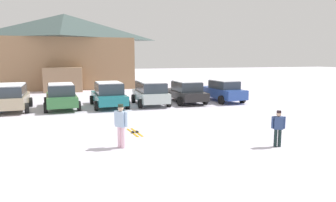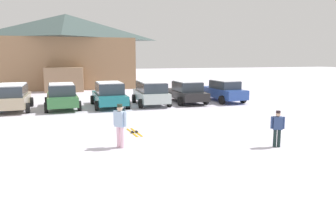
# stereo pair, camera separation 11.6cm
# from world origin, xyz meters

# --- Properties ---
(ground) EXTENTS (160.00, 160.00, 0.00)m
(ground) POSITION_xyz_m (0.00, 0.00, 0.00)
(ground) COLOR silver
(ski_lodge) EXTENTS (15.39, 12.19, 8.30)m
(ski_lodge) POSITION_xyz_m (-4.75, 29.16, 4.21)
(ski_lodge) COLOR #9A7451
(ski_lodge) RESTS_ON ground
(parked_beige_suv) EXTENTS (2.42, 4.35, 1.70)m
(parked_beige_suv) POSITION_xyz_m (-7.62, 13.12, 0.92)
(parked_beige_suv) COLOR tan
(parked_beige_suv) RESTS_ON ground
(parked_green_coupe) EXTENTS (2.48, 4.57, 1.68)m
(parked_green_coupe) POSITION_xyz_m (-4.59, 13.06, 0.84)
(parked_green_coupe) COLOR #35723D
(parked_green_coupe) RESTS_ON ground
(parked_teal_hatchback) EXTENTS (2.46, 4.65, 1.72)m
(parked_teal_hatchback) POSITION_xyz_m (-1.48, 12.96, 0.86)
(parked_teal_hatchback) COLOR #1C737C
(parked_teal_hatchback) RESTS_ON ground
(parked_silver_wagon) EXTENTS (2.24, 4.14, 1.70)m
(parked_silver_wagon) POSITION_xyz_m (1.46, 12.90, 0.91)
(parked_silver_wagon) COLOR #B5C5C2
(parked_silver_wagon) RESTS_ON ground
(parked_black_sedan) EXTENTS (2.34, 4.62, 1.64)m
(parked_black_sedan) POSITION_xyz_m (4.29, 13.25, 0.83)
(parked_black_sedan) COLOR black
(parked_black_sedan) RESTS_ON ground
(parked_blue_hatchback) EXTENTS (2.34, 4.52, 1.66)m
(parked_blue_hatchback) POSITION_xyz_m (7.27, 13.04, 0.84)
(parked_blue_hatchback) COLOR #2A499A
(parked_blue_hatchback) RESTS_ON ground
(skier_teen_in_navy_coat) EXTENTS (0.49, 0.31, 1.41)m
(skier_teen_in_navy_coat) POSITION_xyz_m (3.78, 1.57, 0.79)
(skier_teen_in_navy_coat) COLOR #182828
(skier_teen_in_navy_coat) RESTS_ON ground
(skier_adult_in_blue_parka) EXTENTS (0.45, 0.49, 1.67)m
(skier_adult_in_blue_parka) POSITION_xyz_m (-1.97, 3.16, 0.94)
(skier_adult_in_blue_parka) COLOR silver
(skier_adult_in_blue_parka) RESTS_ON ground
(pair_of_skis) EXTENTS (0.50, 1.65, 0.08)m
(pair_of_skis) POSITION_xyz_m (-1.08, 5.25, 0.02)
(pair_of_skis) COLOR gold
(pair_of_skis) RESTS_ON ground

